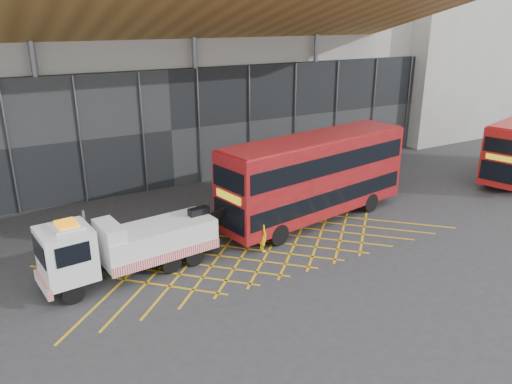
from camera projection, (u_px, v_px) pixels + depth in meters
ground_plane at (219, 256)px, 24.93m from camera, size 120.00×120.00×0.00m
road_markings at (260, 245)px, 26.05m from camera, size 21.56×7.16×0.01m
construction_building at (133, 48)px, 37.87m from camera, size 55.00×23.97×18.00m
east_building at (436, 30)px, 49.65m from camera, size 15.00×12.00×20.00m
recovery_truck at (125, 245)px, 22.56m from camera, size 9.50×3.03×3.29m
bus_towed at (315, 174)px, 28.46m from camera, size 12.57×4.82×5.00m
worker at (263, 233)px, 25.19m from camera, size 0.56×0.76×1.90m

